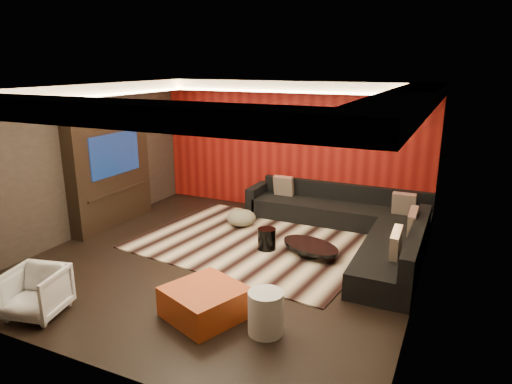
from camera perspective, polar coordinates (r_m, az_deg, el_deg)
The scene contains 26 objects.
floor at distance 7.65m, azimuth -3.98°, elevation -8.53°, with size 6.00×6.00×0.02m, color black.
ceiling at distance 6.97m, azimuth -4.43°, elevation 13.08°, with size 6.00×6.00×0.02m, color silver.
wall_back at distance 9.86m, azimuth 4.34°, elevation 5.65°, with size 6.00×0.02×2.80m, color black.
wall_left at distance 9.00m, azimuth -21.24°, elevation 3.63°, with size 0.02×6.00×2.80m, color black.
wall_right at distance 6.34m, azimuth 20.38°, elevation -1.14°, with size 0.02×6.00×2.80m, color black.
red_feature_wall at distance 9.82m, azimuth 4.25°, elevation 5.62°, with size 5.98×0.05×2.78m, color #6B0C0A.
soffit_back at distance 9.42m, azimuth 3.82°, elevation 13.09°, with size 6.00×0.60×0.22m, color silver.
soffit_front at distance 4.81m, azimuth -20.48°, elevation 9.45°, with size 6.00×0.60×0.22m, color silver.
soffit_left at distance 8.62m, azimuth -20.64°, elevation 11.88°, with size 0.60×4.80×0.22m, color silver.
soffit_right at distance 6.13m, azimuth 18.63°, elevation 10.81°, with size 0.60×4.80×0.22m, color silver.
cove_back at distance 9.11m, azimuth 3.02°, elevation 12.44°, with size 4.80×0.08×0.04m, color #FFD899.
cove_front at distance 5.07m, azimuth -17.65°, elevation 8.95°, with size 4.80×0.08×0.04m, color #FFD899.
cove_left at distance 8.39m, azimuth -18.91°, elevation 11.33°, with size 0.08×4.80×0.04m, color #FFD899.
cove_right at distance 6.19m, azimuth 15.39°, elevation 10.27°, with size 0.08×4.80×0.04m, color #FFD899.
tv_surround at distance 9.37m, azimuth -17.77°, elevation 2.52°, with size 0.30×2.00×2.20m, color black.
tv_screen at distance 9.19m, azimuth -17.22°, elevation 4.55°, with size 0.04×1.30×0.80m, color black.
tv_shelf at distance 9.36m, azimuth -16.84°, elevation 0.05°, with size 0.04×1.60×0.04m, color black.
rug at distance 8.30m, azimuth -0.17°, elevation -6.32°, with size 4.00×3.00×0.02m, color beige.
coffee_table at distance 7.79m, azimuth 6.80°, elevation -7.14°, with size 1.09×1.09×0.18m, color black.
drum_stool at distance 7.93m, azimuth 1.35°, elevation -5.88°, with size 0.32×0.32×0.37m, color black.
striped_pouf at distance 9.06m, azimuth -1.85°, elevation -3.24°, with size 0.58×0.58×0.32m, color beige.
white_side_table at distance 5.63m, azimuth 1.22°, elevation -14.85°, with size 0.43×0.43×0.54m, color silver.
orange_ottoman at distance 6.03m, azimuth -6.39°, elevation -13.50°, with size 0.89×0.89×0.40m, color #9F2314.
armchair at distance 6.60m, azimuth -25.83°, elevation -11.24°, with size 0.67×0.69×0.63m, color silver.
sectional_sofa at distance 8.61m, azimuth 12.32°, elevation -4.05°, with size 3.65×3.50×0.75m.
throw_pillows at distance 8.30m, azimuth 13.83°, elevation -2.30°, with size 3.04×2.66×0.50m.
Camera 1 is at (3.40, -6.08, 3.15)m, focal length 32.00 mm.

